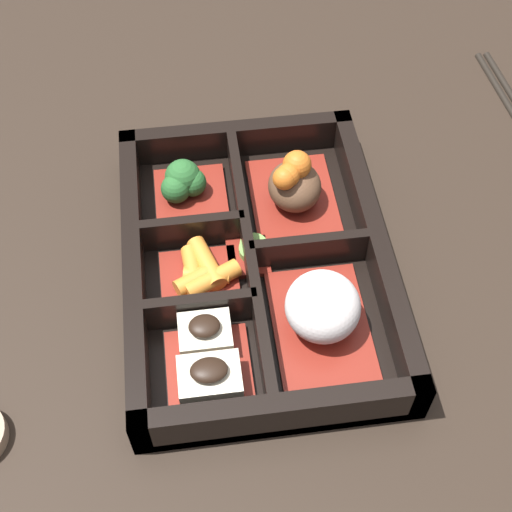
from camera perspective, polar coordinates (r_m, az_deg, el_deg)
The scene contains 9 objects.
ground_plane at distance 0.57m, azimuth -0.00°, elevation -1.49°, with size 3.00×3.00×0.00m, color black.
bento_base at distance 0.57m, azimuth -0.00°, elevation -1.20°, with size 0.27×0.20×0.01m.
bento_rim at distance 0.56m, azimuth -0.23°, elevation -0.36°, with size 0.27×0.20×0.04m.
bowl_stew at distance 0.59m, azimuth 3.04°, elevation 5.48°, with size 0.10×0.07×0.06m.
bowl_rice at distance 0.52m, azimuth 5.32°, elevation -4.36°, with size 0.10×0.07×0.05m.
bowl_greens at distance 0.60m, azimuth -5.66°, elevation 5.58°, with size 0.07×0.06×0.04m.
bowl_carrots at distance 0.55m, azimuth -4.29°, elevation -1.55°, with size 0.05×0.06×0.02m.
bowl_tofu at distance 0.51m, azimuth -3.87°, elevation -8.28°, with size 0.07×0.06×0.03m.
bowl_pickles at distance 0.57m, azimuth -0.53°, elevation 0.28°, with size 0.04×0.03×0.01m.
Camera 1 is at (0.33, -0.04, 0.47)m, focal length 50.00 mm.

